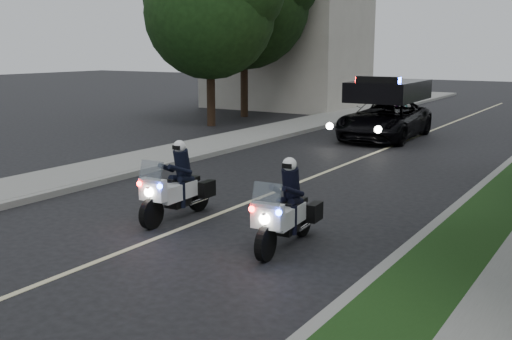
# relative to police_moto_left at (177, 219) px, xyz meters

# --- Properties ---
(curb_right) EXTENTS (0.20, 60.00, 0.15)m
(curb_right) POSITION_rel_police_moto_left_xyz_m (4.59, 5.37, 0.07)
(curb_right) COLOR gray
(curb_right) RESTS_ON ground
(grass_verge) EXTENTS (1.20, 60.00, 0.16)m
(grass_verge) POSITION_rel_police_moto_left_xyz_m (5.29, 5.37, 0.08)
(grass_verge) COLOR #193814
(grass_verge) RESTS_ON ground
(curb_left) EXTENTS (0.20, 60.00, 0.15)m
(curb_left) POSITION_rel_police_moto_left_xyz_m (-3.61, 5.37, 0.07)
(curb_left) COLOR gray
(curb_left) RESTS_ON ground
(sidewalk_left) EXTENTS (2.00, 60.00, 0.16)m
(sidewalk_left) POSITION_rel_police_moto_left_xyz_m (-4.71, 5.37, 0.08)
(sidewalk_left) COLOR gray
(sidewalk_left) RESTS_ON ground
(building_far) EXTENTS (8.00, 6.00, 7.00)m
(building_far) POSITION_rel_police_moto_left_xyz_m (-9.51, 21.37, 3.50)
(building_far) COLOR #A8A396
(building_far) RESTS_ON ground
(lane_marking) EXTENTS (0.12, 50.00, 0.01)m
(lane_marking) POSITION_rel_police_moto_left_xyz_m (0.49, 5.37, 0.00)
(lane_marking) COLOR #BFB78C
(lane_marking) RESTS_ON ground
(police_moto_left) EXTENTS (0.72, 1.88, 1.58)m
(police_moto_left) POSITION_rel_police_moto_left_xyz_m (0.00, 0.00, 0.00)
(police_moto_left) COLOR white
(police_moto_left) RESTS_ON ground
(police_moto_right) EXTENTS (0.80, 1.87, 1.55)m
(police_moto_right) POSITION_rel_police_moto_left_xyz_m (2.69, -0.38, 0.00)
(police_moto_right) COLOR silver
(police_moto_right) RESTS_ON ground
(police_suv) EXTENTS (2.59, 5.25, 2.51)m
(police_suv) POSITION_rel_police_moto_left_xyz_m (-0.37, 12.54, 0.00)
(police_suv) COLOR black
(police_suv) RESTS_ON ground
(bicycle) EXTENTS (0.82, 1.82, 0.92)m
(bicycle) POSITION_rel_police_moto_left_xyz_m (-2.25, 19.68, 0.00)
(bicycle) COLOR black
(bicycle) RESTS_ON ground
(cyclist) EXTENTS (0.66, 0.49, 1.71)m
(cyclist) POSITION_rel_police_moto_left_xyz_m (-2.25, 19.68, 0.00)
(cyclist) COLOR black
(cyclist) RESTS_ON ground
(tree_left_near) EXTENTS (6.07, 6.07, 9.23)m
(tree_left_near) POSITION_rel_police_moto_left_xyz_m (-8.07, 12.17, 0.00)
(tree_left_near) COLOR #183812
(tree_left_near) RESTS_ON ground
(tree_left_far) EXTENTS (7.63, 7.63, 10.55)m
(tree_left_far) POSITION_rel_police_moto_left_xyz_m (-8.81, 15.92, 0.00)
(tree_left_far) COLOR black
(tree_left_far) RESTS_ON ground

